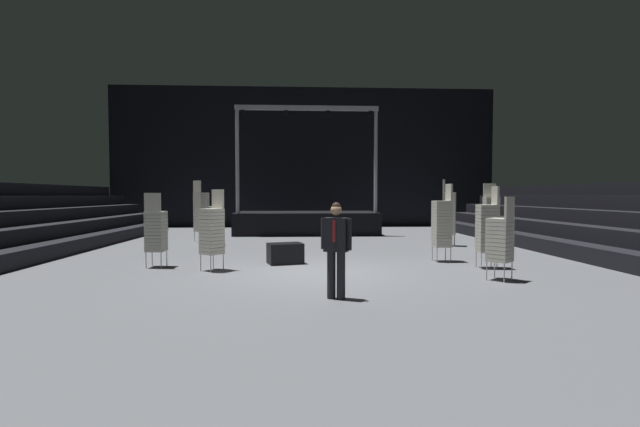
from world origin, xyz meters
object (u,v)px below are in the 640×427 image
object	(u,v)px
chair_stack_front_right	(487,227)
chair_stack_rear_centre	(212,230)
chair_stack_mid_left	(156,230)
chair_stack_rear_right	(491,217)
equipment_road_case	(285,253)
chair_stack_mid_right	(201,211)
chair_stack_aisle_left	(449,213)
stage_riser	(307,221)
chair_stack_mid_centre	(211,219)
chair_stack_rear_left	(442,223)
man_with_tie	(336,245)
chair_stack_front_left	(500,238)

from	to	relation	value
chair_stack_front_right	chair_stack_rear_centre	size ratio (longest dim) A/B	1.04
chair_stack_mid_left	chair_stack_rear_centre	distance (m)	1.62
chair_stack_rear_right	equipment_road_case	world-z (taller)	chair_stack_rear_right
chair_stack_mid_right	chair_stack_aisle_left	xyz separation A→B (m)	(9.21, -1.88, 0.00)
chair_stack_front_right	stage_riser	bearing A→B (deg)	27.18
chair_stack_mid_left	equipment_road_case	world-z (taller)	chair_stack_mid_left
chair_stack_mid_centre	chair_stack_mid_right	bearing A→B (deg)	-164.93
chair_stack_mid_centre	chair_stack_rear_right	bearing A→B (deg)	66.75
chair_stack_rear_right	chair_stack_rear_centre	xyz separation A→B (m)	(-8.48, -3.53, -0.13)
chair_stack_mid_left	stage_riser	bearing A→B (deg)	71.44
chair_stack_aisle_left	chair_stack_rear_left	bearing A→B (deg)	1.29
man_with_tie	chair_stack_front_left	size ratio (longest dim) A/B	0.95
chair_stack_mid_centre	chair_stack_rear_left	world-z (taller)	chair_stack_rear_left
chair_stack_front_right	chair_stack_front_left	bearing A→B (deg)	169.78
stage_riser	chair_stack_rear_centre	world-z (taller)	stage_riser
chair_stack_front_left	chair_stack_rear_right	size ratio (longest dim) A/B	0.81
man_with_tie	chair_stack_mid_left	world-z (taller)	chair_stack_mid_left
chair_stack_mid_left	chair_stack_front_left	bearing A→B (deg)	-10.76
chair_stack_rear_right	chair_stack_rear_centre	distance (m)	9.18
man_with_tie	equipment_road_case	size ratio (longest dim) A/B	1.89
chair_stack_front_right	chair_stack_rear_left	bearing A→B (deg)	38.04
chair_stack_front_left	chair_stack_front_right	bearing A→B (deg)	34.92
chair_stack_front_right	equipment_road_case	size ratio (longest dim) A/B	2.28
stage_riser	equipment_road_case	bearing A→B (deg)	-94.67
chair_stack_mid_centre	chair_stack_rear_left	distance (m)	8.30
chair_stack_mid_left	chair_stack_mid_centre	distance (m)	4.87
chair_stack_mid_right	man_with_tie	bearing A→B (deg)	-28.00
chair_stack_front_left	chair_stack_rear_left	xyz separation A→B (m)	(-0.37, 2.68, 0.17)
chair_stack_rear_right	chair_stack_aisle_left	xyz separation A→B (m)	(-0.98, 1.24, 0.08)
chair_stack_mid_left	chair_stack_mid_centre	xyz separation A→B (m)	(0.43, 4.86, 0.00)
chair_stack_mid_right	chair_stack_rear_right	world-z (taller)	chair_stack_mid_right
chair_stack_rear_left	equipment_road_case	size ratio (longest dim) A/B	2.37
chair_stack_front_left	chair_stack_rear_centre	world-z (taller)	chair_stack_rear_centre
man_with_tie	chair_stack_mid_left	distance (m)	5.57
chair_stack_rear_right	equipment_road_case	distance (m)	7.25
stage_riser	chair_stack_mid_left	world-z (taller)	stage_riser
man_with_tie	chair_stack_rear_centre	world-z (taller)	chair_stack_rear_centre
man_with_tie	chair_stack_rear_left	bearing A→B (deg)	-103.84
man_with_tie	chair_stack_mid_left	bearing A→B (deg)	-15.88
chair_stack_aisle_left	equipment_road_case	distance (m)	6.95
chair_stack_rear_left	chair_stack_aisle_left	distance (m)	3.90
stage_riser	chair_stack_mid_centre	world-z (taller)	stage_riser
chair_stack_mid_left	chair_stack_aisle_left	world-z (taller)	chair_stack_aisle_left
chair_stack_aisle_left	stage_riser	bearing A→B (deg)	-113.66
chair_stack_rear_centre	chair_stack_rear_left	bearing A→B (deg)	-128.85
chair_stack_mid_centre	chair_stack_rear_centre	size ratio (longest dim) A/B	0.96
chair_stack_mid_left	chair_stack_mid_right	bearing A→B (deg)	95.95
stage_riser	chair_stack_rear_left	xyz separation A→B (m)	(3.55, -9.01, 0.47)
stage_riser	chair_stack_mid_right	size ratio (longest dim) A/B	2.78
stage_riser	chair_stack_front_right	bearing A→B (deg)	-66.98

